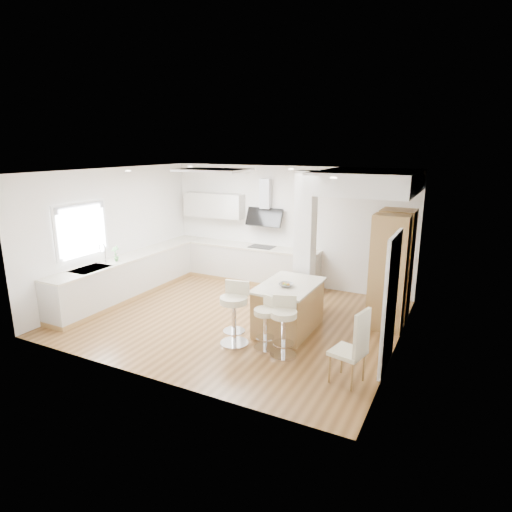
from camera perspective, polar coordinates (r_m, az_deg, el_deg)
The scene contains 18 objects.
ground at distance 8.42m, azimuth -2.82°, elevation -8.21°, with size 6.00×6.00×0.00m, color olive.
ceiling at distance 8.42m, azimuth -2.82°, elevation -8.21°, with size 6.00×5.00×0.02m, color white.
wall_back at distance 10.18m, azimuth 4.08°, elevation 4.01°, with size 6.00×0.04×2.80m, color white.
wall_left at distance 9.80m, azimuth -18.38°, elevation 2.89°, with size 0.04×5.00×2.80m, color white.
wall_right at distance 7.03m, azimuth 18.79°, elevation -1.51°, with size 0.04×5.00×2.80m, color white.
skylight at distance 8.70m, azimuth -5.67°, elevation 11.29°, with size 4.10×2.10×0.06m.
window_left at distance 9.11m, azimuth -22.31°, elevation 3.60°, with size 0.06×1.28×1.07m.
doorway_right at distance 6.59m, azimuth 17.49°, elevation -6.13°, with size 0.05×1.00×2.10m.
counter_left at distance 9.97m, azimuth -15.80°, elevation -2.30°, with size 0.63×4.50×1.35m.
counter_back at distance 10.47m, azimuth -1.20°, elevation 0.39°, with size 3.62×0.63×2.50m.
pillar at distance 8.39m, azimuth 6.55°, elevation 1.69°, with size 0.35×0.35×2.80m.
soffit at distance 8.35m, azimuth 14.75°, elevation 9.59°, with size 1.78×2.20×0.40m.
oven_column at distance 8.34m, azimuth 17.68°, elevation -1.47°, with size 0.63×1.21×2.10m.
peninsula at distance 7.76m, azimuth 4.37°, elevation -6.78°, with size 0.95×1.43×0.93m.
bar_stool_a at distance 7.15m, azimuth -2.91°, elevation -7.23°, with size 0.55×0.55×1.07m.
bar_stool_b at distance 7.04m, azimuth 1.36°, elevation -8.56°, with size 0.50×0.50×0.87m.
bar_stool_c at distance 6.80m, azimuth 3.72°, elevation -8.97°, with size 0.55×0.55×0.97m.
dining_chair at distance 6.14m, azimuth 13.01°, elevation -11.49°, with size 0.52×0.52×1.12m.
Camera 1 is at (3.88, -6.73, 3.24)m, focal length 30.00 mm.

